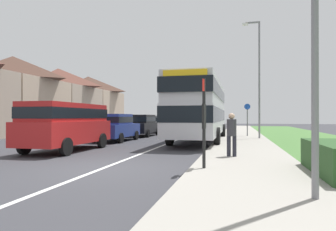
{
  "coord_description": "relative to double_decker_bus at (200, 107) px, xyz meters",
  "views": [
    {
      "loc": [
        3.91,
        -8.06,
        1.53
      ],
      "look_at": [
        0.65,
        5.6,
        1.6
      ],
      "focal_mm": 31.28,
      "sensor_mm": 36.0,
      "label": 1
    }
  ],
  "objects": [
    {
      "name": "parked_car_black",
      "position": [
        -5.1,
        3.89,
        -1.21
      ],
      "size": [
        1.91,
        4.48,
        1.7
      ],
      "color": "black",
      "rests_on": "ground_plane"
    },
    {
      "name": "lane_marking_centre",
      "position": [
        -1.62,
        -2.18,
        -2.14
      ],
      "size": [
        0.14,
        60.0,
        0.01
      ],
      "primitive_type": "cube",
      "color": "silver",
      "rests_on": "ground_plane"
    },
    {
      "name": "double_decker_bus",
      "position": [
        0.0,
        0.0,
        0.0
      ],
      "size": [
        2.8,
        11.0,
        3.7
      ],
      "color": "#BCBCC1",
      "rests_on": "ground_plane"
    },
    {
      "name": "parked_car_blue",
      "position": [
        -5.22,
        -1.09,
        -1.21
      ],
      "size": [
        1.94,
        4.25,
        1.71
      ],
      "color": "navy",
      "rests_on": "ground_plane"
    },
    {
      "name": "ground_plane",
      "position": [
        -1.62,
        -10.18,
        -2.14
      ],
      "size": [
        120.0,
        120.0,
        0.0
      ],
      "primitive_type": "plane",
      "color": "#38383D"
    },
    {
      "name": "parked_car_grey",
      "position": [
        -5.13,
        9.44,
        -1.24
      ],
      "size": [
        1.88,
        4.45,
        1.65
      ],
      "color": "slate",
      "rests_on": "ground_plane"
    },
    {
      "name": "house_terrace_far_side",
      "position": [
        -17.52,
        7.6,
        1.37
      ],
      "size": [
        7.74,
        27.26,
        7.03
      ],
      "color": "tan",
      "rests_on": "ground_plane"
    },
    {
      "name": "cycle_route_sign",
      "position": [
        2.99,
        4.34,
        -0.72
      ],
      "size": [
        0.44,
        0.08,
        2.52
      ],
      "color": "slate",
      "rests_on": "ground_plane"
    },
    {
      "name": "parked_van_red",
      "position": [
        -5.22,
        -6.46,
        -0.87
      ],
      "size": [
        2.11,
        5.01,
        2.13
      ],
      "color": "#B21E1E",
      "rests_on": "ground_plane"
    },
    {
      "name": "pedestrian_at_stop",
      "position": [
        2.08,
        -7.54,
        -1.17
      ],
      "size": [
        0.34,
        0.34,
        1.67
      ],
      "color": "#23232D",
      "rests_on": "ground_plane"
    },
    {
      "name": "pavement_near_side",
      "position": [
        2.58,
        -4.18,
        -2.08
      ],
      "size": [
        3.2,
        68.0,
        0.12
      ],
      "primitive_type": "cube",
      "color": "#9E998E",
      "rests_on": "ground_plane"
    },
    {
      "name": "bus_stop_sign",
      "position": [
        1.38,
        -10.15,
        -0.6
      ],
      "size": [
        0.09,
        0.52,
        2.6
      ],
      "color": "black",
      "rests_on": "ground_plane"
    },
    {
      "name": "street_lamp_mid",
      "position": [
        3.59,
        2.04,
        2.36
      ],
      "size": [
        1.14,
        0.2,
        7.89
      ],
      "color": "slate",
      "rests_on": "ground_plane"
    }
  ]
}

